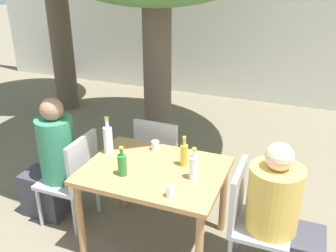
{
  "coord_description": "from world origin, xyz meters",
  "views": [
    {
      "loc": [
        1.05,
        -2.38,
        2.27
      ],
      "look_at": [
        0.0,
        0.3,
        0.98
      ],
      "focal_mm": 40.0,
      "sensor_mm": 36.0,
      "label": 1
    }
  ],
  "objects_px": {
    "patio_chair_0": "(74,175)",
    "patio_chair_1": "(251,216)",
    "dining_table_front": "(155,179)",
    "drinking_glass_1": "(155,145)",
    "water_bottle_2": "(194,167)",
    "oil_cruet_1": "(184,154)",
    "drinking_glass_0": "(170,191)",
    "person_seated_1": "(282,221)",
    "water_bottle_3": "(108,139)",
    "patio_chair_2": "(160,154)",
    "person_seated_0": "(52,166)",
    "green_bottle_0": "(122,164)"
  },
  "relations": [
    {
      "from": "patio_chair_0",
      "to": "patio_chair_1",
      "type": "height_order",
      "value": "same"
    },
    {
      "from": "dining_table_front",
      "to": "drinking_glass_1",
      "type": "distance_m",
      "value": 0.35
    },
    {
      "from": "water_bottle_2",
      "to": "oil_cruet_1",
      "type": "bearing_deg",
      "value": 129.41
    },
    {
      "from": "drinking_glass_0",
      "to": "oil_cruet_1",
      "type": "bearing_deg",
      "value": 96.95
    },
    {
      "from": "dining_table_front",
      "to": "person_seated_1",
      "type": "distance_m",
      "value": 1.03
    },
    {
      "from": "patio_chair_1",
      "to": "drinking_glass_0",
      "type": "relative_size",
      "value": 9.86
    },
    {
      "from": "water_bottle_3",
      "to": "drinking_glass_0",
      "type": "xyz_separation_m",
      "value": [
        0.73,
        -0.42,
        -0.09
      ]
    },
    {
      "from": "patio_chair_0",
      "to": "water_bottle_3",
      "type": "relative_size",
      "value": 2.64
    },
    {
      "from": "patio_chair_1",
      "to": "water_bottle_2",
      "type": "xyz_separation_m",
      "value": [
        -0.45,
        -0.03,
        0.34
      ]
    },
    {
      "from": "patio_chair_2",
      "to": "water_bottle_2",
      "type": "xyz_separation_m",
      "value": [
        0.56,
        -0.68,
        0.34
      ]
    },
    {
      "from": "patio_chair_0",
      "to": "oil_cruet_1",
      "type": "xyz_separation_m",
      "value": [
        0.99,
        0.14,
        0.34
      ]
    },
    {
      "from": "patio_chair_1",
      "to": "water_bottle_3",
      "type": "xyz_separation_m",
      "value": [
        -1.27,
        0.11,
        0.37
      ]
    },
    {
      "from": "drinking_glass_0",
      "to": "drinking_glass_1",
      "type": "height_order",
      "value": "drinking_glass_0"
    },
    {
      "from": "water_bottle_2",
      "to": "drinking_glass_1",
      "type": "height_order",
      "value": "water_bottle_2"
    },
    {
      "from": "patio_chair_0",
      "to": "patio_chair_2",
      "type": "distance_m",
      "value": 0.87
    },
    {
      "from": "water_bottle_2",
      "to": "person_seated_0",
      "type": "bearing_deg",
      "value": 178.88
    },
    {
      "from": "water_bottle_2",
      "to": "drinking_glass_0",
      "type": "height_order",
      "value": "water_bottle_2"
    },
    {
      "from": "oil_cruet_1",
      "to": "water_bottle_3",
      "type": "height_order",
      "value": "water_bottle_3"
    },
    {
      "from": "patio_chair_2",
      "to": "drinking_glass_1",
      "type": "xyz_separation_m",
      "value": [
        0.1,
        -0.35,
        0.28
      ]
    },
    {
      "from": "patio_chair_1",
      "to": "green_bottle_0",
      "type": "distance_m",
      "value": 1.05
    },
    {
      "from": "dining_table_front",
      "to": "drinking_glass_0",
      "type": "height_order",
      "value": "drinking_glass_0"
    },
    {
      "from": "patio_chair_1",
      "to": "patio_chair_2",
      "type": "height_order",
      "value": "same"
    },
    {
      "from": "patio_chair_0",
      "to": "drinking_glass_0",
      "type": "bearing_deg",
      "value": 73.45
    },
    {
      "from": "dining_table_front",
      "to": "patio_chair_0",
      "type": "height_order",
      "value": "patio_chair_0"
    },
    {
      "from": "water_bottle_2",
      "to": "drinking_glass_1",
      "type": "bearing_deg",
      "value": 144.23
    },
    {
      "from": "dining_table_front",
      "to": "patio_chair_2",
      "type": "xyz_separation_m",
      "value": [
        -0.22,
        0.66,
        -0.14
      ]
    },
    {
      "from": "water_bottle_2",
      "to": "drinking_glass_1",
      "type": "distance_m",
      "value": 0.57
    },
    {
      "from": "patio_chair_1",
      "to": "oil_cruet_1",
      "type": "height_order",
      "value": "oil_cruet_1"
    },
    {
      "from": "oil_cruet_1",
      "to": "drinking_glass_1",
      "type": "relative_size",
      "value": 3.16
    },
    {
      "from": "green_bottle_0",
      "to": "drinking_glass_1",
      "type": "height_order",
      "value": "green_bottle_0"
    },
    {
      "from": "dining_table_front",
      "to": "person_seated_1",
      "type": "height_order",
      "value": "person_seated_1"
    },
    {
      "from": "water_bottle_3",
      "to": "drinking_glass_1",
      "type": "distance_m",
      "value": 0.42
    },
    {
      "from": "patio_chair_2",
      "to": "person_seated_0",
      "type": "distance_m",
      "value": 1.04
    },
    {
      "from": "patio_chair_0",
      "to": "person_seated_0",
      "type": "bearing_deg",
      "value": -90.0
    },
    {
      "from": "dining_table_front",
      "to": "water_bottle_3",
      "type": "height_order",
      "value": "water_bottle_3"
    },
    {
      "from": "dining_table_front",
      "to": "water_bottle_2",
      "type": "relative_size",
      "value": 4.27
    },
    {
      "from": "water_bottle_3",
      "to": "person_seated_1",
      "type": "bearing_deg",
      "value": -4.13
    },
    {
      "from": "drinking_glass_1",
      "to": "person_seated_0",
      "type": "bearing_deg",
      "value": -161.41
    },
    {
      "from": "patio_chair_2",
      "to": "water_bottle_3",
      "type": "height_order",
      "value": "water_bottle_3"
    },
    {
      "from": "green_bottle_0",
      "to": "patio_chair_2",
      "type": "bearing_deg",
      "value": 92.14
    },
    {
      "from": "drinking_glass_1",
      "to": "dining_table_front",
      "type": "bearing_deg",
      "value": -68.22
    },
    {
      "from": "patio_chair_0",
      "to": "green_bottle_0",
      "type": "height_order",
      "value": "green_bottle_0"
    },
    {
      "from": "dining_table_front",
      "to": "person_seated_0",
      "type": "bearing_deg",
      "value": -180.0
    },
    {
      "from": "dining_table_front",
      "to": "person_seated_0",
      "type": "distance_m",
      "value": 1.03
    },
    {
      "from": "patio_chair_2",
      "to": "water_bottle_2",
      "type": "height_order",
      "value": "water_bottle_2"
    },
    {
      "from": "patio_chair_0",
      "to": "drinking_glass_0",
      "type": "relative_size",
      "value": 9.86
    },
    {
      "from": "dining_table_front",
      "to": "patio_chair_2",
      "type": "distance_m",
      "value": 0.71
    },
    {
      "from": "patio_chair_1",
      "to": "water_bottle_3",
      "type": "height_order",
      "value": "water_bottle_3"
    },
    {
      "from": "water_bottle_3",
      "to": "person_seated_0",
      "type": "bearing_deg",
      "value": -168.82
    },
    {
      "from": "patio_chair_2",
      "to": "green_bottle_0",
      "type": "xyz_separation_m",
      "value": [
        0.03,
        -0.83,
        0.33
      ]
    }
  ]
}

